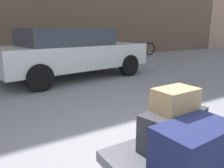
% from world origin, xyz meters
% --- Properties ---
extents(luggage_cart, '(1.28, 0.83, 0.34)m').
position_xyz_m(luggage_cart, '(0.00, 0.00, 0.27)').
color(luggage_cart, '#4C4C51').
rests_on(luggage_cart, ground_plane).
extents(duffel_bag_charcoal_rear_right, '(0.69, 0.48, 0.33)m').
position_xyz_m(duffel_bag_charcoal_rear_right, '(-0.02, 0.13, 0.51)').
color(duffel_bag_charcoal_rear_right, '#2D2D33').
rests_on(duffel_bag_charcoal_rear_right, luggage_cart).
extents(duffel_bag_navy_stacked_top, '(0.64, 0.39, 0.36)m').
position_xyz_m(duffel_bag_navy_stacked_top, '(-0.14, -0.19, 0.52)').
color(duffel_bag_navy_stacked_top, '#191E47').
rests_on(duffel_bag_navy_stacked_top, luggage_cart).
extents(duffel_bag_tan_topmost_pile, '(0.38, 0.26, 0.20)m').
position_xyz_m(duffel_bag_tan_topmost_pile, '(-0.02, 0.13, 0.78)').
color(duffel_bag_tan_topmost_pile, '#9E7F56').
rests_on(duffel_bag_tan_topmost_pile, duffel_bag_charcoal_rear_right).
extents(parked_car, '(4.52, 2.42, 1.42)m').
position_xyz_m(parked_car, '(0.90, 4.91, 0.76)').
color(parked_car, silver).
rests_on(parked_car, ground_plane).
extents(bicycle_leaning, '(1.76, 0.22, 0.96)m').
position_xyz_m(bicycle_leaning, '(6.37, 8.43, 0.37)').
color(bicycle_leaning, black).
rests_on(bicycle_leaning, ground_plane).
extents(bollard_kerb_near, '(0.23, 0.23, 0.60)m').
position_xyz_m(bollard_kerb_near, '(2.44, 7.18, 0.30)').
color(bollard_kerb_near, '#383838').
rests_on(bollard_kerb_near, ground_plane).
extents(bollard_kerb_mid, '(0.23, 0.23, 0.60)m').
position_xyz_m(bollard_kerb_mid, '(3.76, 7.18, 0.30)').
color(bollard_kerb_mid, '#383838').
rests_on(bollard_kerb_mid, ground_plane).
extents(bollard_kerb_far, '(0.23, 0.23, 0.60)m').
position_xyz_m(bollard_kerb_far, '(5.08, 7.18, 0.30)').
color(bollard_kerb_far, '#383838').
rests_on(bollard_kerb_far, ground_plane).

